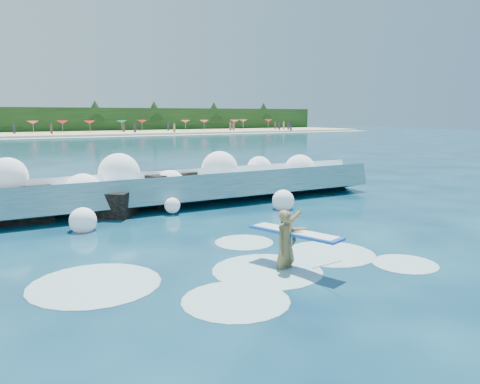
{
  "coord_description": "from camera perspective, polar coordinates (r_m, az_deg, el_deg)",
  "views": [
    {
      "loc": [
        -5.72,
        -10.52,
        3.6
      ],
      "look_at": [
        1.5,
        2.0,
        1.2
      ],
      "focal_mm": 35.0,
      "sensor_mm": 36.0,
      "label": 1
    }
  ],
  "objects": [
    {
      "name": "ground",
      "position": [
        12.51,
        -1.39,
        -7.3
      ],
      "size": [
        200.0,
        200.0,
        0.0
      ],
      "primitive_type": "plane",
      "color": "#071D38",
      "rests_on": "ground"
    },
    {
      "name": "beach",
      "position": [
        88.77,
        -26.43,
        6.25
      ],
      "size": [
        140.0,
        20.0,
        0.4
      ],
      "primitive_type": "cube",
      "color": "tan",
      "rests_on": "ground"
    },
    {
      "name": "wet_band",
      "position": [
        77.82,
        -25.87,
        5.86
      ],
      "size": [
        140.0,
        5.0,
        0.08
      ],
      "primitive_type": "cube",
      "color": "silver",
      "rests_on": "ground"
    },
    {
      "name": "treeline",
      "position": [
        98.7,
        -26.92,
        7.77
      ],
      "size": [
        140.0,
        4.0,
        5.0
      ],
      "primitive_type": "cube",
      "color": "black",
      "rests_on": "ground"
    },
    {
      "name": "breaking_wave",
      "position": [
        18.85,
        -10.72,
        0.1
      ],
      "size": [
        19.94,
        3.04,
        1.72
      ],
      "color": "teal",
      "rests_on": "ground"
    },
    {
      "name": "rock_cluster",
      "position": [
        18.21,
        -17.71,
        -0.93
      ],
      "size": [
        8.31,
        3.49,
        1.48
      ],
      "color": "black",
      "rests_on": "ground"
    },
    {
      "name": "surfer_with_board",
      "position": [
        10.97,
        5.9,
        -6.29
      ],
      "size": [
        1.27,
        2.91,
        1.72
      ],
      "color": "olive",
      "rests_on": "ground"
    },
    {
      "name": "wave_spray",
      "position": [
        18.73,
        -10.09,
        1.6
      ],
      "size": [
        15.59,
        4.71,
        2.26
      ],
      "color": "white",
      "rests_on": "ground"
    },
    {
      "name": "surf_foam",
      "position": [
        10.99,
        -0.84,
        -9.69
      ],
      "size": [
        9.11,
        5.51,
        0.14
      ],
      "color": "silver",
      "rests_on": "ground"
    },
    {
      "name": "beach_umbrellas",
      "position": [
        90.81,
        -26.7,
        7.57
      ],
      "size": [
        111.89,
        6.84,
        0.5
      ],
      "color": "red",
      "rests_on": "ground"
    }
  ]
}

